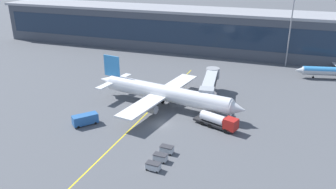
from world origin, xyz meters
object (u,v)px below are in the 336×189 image
Objects in this scene: main_airliner at (165,93)px; fuel_tanker at (218,121)px; baggage_cart_1 at (160,157)px; baggage_cart_2 at (167,149)px; baggage_cart_0 at (153,166)px; lavatory_truck at (86,119)px.

fuel_tanker is (15.37, -6.98, -2.16)m from main_airliner.
baggage_cart_1 and baggage_cart_2 have the same top height.
main_airliner reaches higher than baggage_cart_0.
baggage_cart_0 is 1.00× the size of baggage_cart_1.
main_airliner reaches higher than fuel_tanker.
fuel_tanker is at bearing 66.21° from baggage_cart_1.
baggage_cart_0 is 6.40m from baggage_cart_2.
main_airliner is at bearing 105.55° from baggage_cart_0.
baggage_cart_1 is at bearing 87.06° from baggage_cart_0.
baggage_cart_0 is 3.20m from baggage_cart_1.
main_airliner is 17.02m from fuel_tanker.
main_airliner is 15.62× the size of baggage_cart_2.
baggage_cart_0 and baggage_cart_2 have the same top height.
main_airliner is 22.67m from baggage_cart_2.
lavatory_truck is at bearing -132.08° from main_airliner.
main_airliner is at bearing 110.74° from baggage_cart_2.
lavatory_truck is 2.17× the size of baggage_cart_0.
baggage_cart_2 is at bearing -117.91° from fuel_tanker.
fuel_tanker is 4.04× the size of baggage_cart_2.
baggage_cart_0 is (-7.75, -20.41, -0.96)m from fuel_tanker.
lavatory_truck is (-14.09, -15.61, -2.48)m from main_airliner.
lavatory_truck is (-29.47, -8.63, -0.32)m from fuel_tanker.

